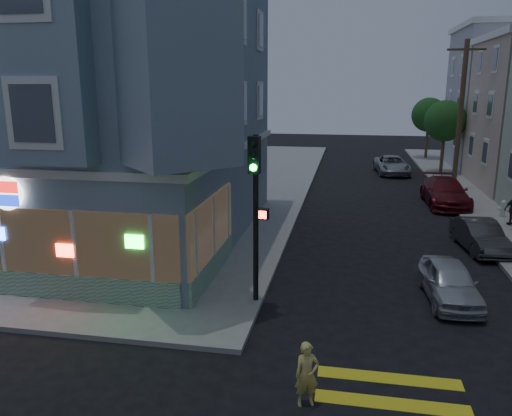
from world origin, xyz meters
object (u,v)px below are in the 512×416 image
(running_child, at_px, (307,374))
(parked_car_a, at_px, (450,282))
(fire_hydrant, at_px, (503,208))
(parked_car_b, at_px, (480,236))
(traffic_signal, at_px, (256,192))
(parked_car_d, at_px, (392,165))
(street_tree_near, at_px, (445,121))
(parked_car_c, at_px, (445,192))
(utility_pole, at_px, (460,113))
(street_tree_far, at_px, (429,115))

(running_child, height_order, parked_car_a, running_child)
(parked_car_a, distance_m, fire_hydrant, 11.45)
(parked_car_b, xyz_separation_m, traffic_signal, (-7.88, -6.79, 2.91))
(parked_car_b, relative_size, parked_car_d, 0.77)
(parked_car_a, relative_size, traffic_signal, 0.72)
(street_tree_near, distance_m, parked_car_c, 11.02)
(utility_pole, height_order, parked_car_c, utility_pole)
(street_tree_far, bearing_deg, parked_car_c, -94.65)
(parked_car_a, bearing_deg, street_tree_far, 79.98)
(street_tree_near, relative_size, parked_car_b, 1.43)
(parked_car_a, bearing_deg, fire_hydrant, 63.88)
(street_tree_near, bearing_deg, traffic_signal, -110.47)
(parked_car_b, height_order, traffic_signal, traffic_signal)
(street_tree_far, bearing_deg, parked_car_d, -113.04)
(traffic_signal, bearing_deg, street_tree_far, 78.86)
(parked_car_c, distance_m, traffic_signal, 16.89)
(parked_car_b, xyz_separation_m, parked_car_d, (-2.10, 17.87, 0.06))
(parked_car_d, bearing_deg, street_tree_far, 61.22)
(street_tree_near, bearing_deg, street_tree_far, 90.00)
(parked_car_d, height_order, fire_hydrant, parked_car_d)
(utility_pole, bearing_deg, parked_car_c, -106.31)
(street_tree_far, relative_size, parked_car_d, 1.10)
(running_child, xyz_separation_m, traffic_signal, (-1.92, 4.51, 2.82))
(running_child, distance_m, parked_car_c, 20.10)
(running_child, relative_size, parked_car_a, 0.39)
(street_tree_near, bearing_deg, parked_car_d, -172.62)
(parked_car_b, distance_m, fire_hydrant, 5.76)
(running_child, relative_size, parked_car_b, 0.38)
(street_tree_near, bearing_deg, utility_pole, -91.91)
(utility_pole, xyz_separation_m, traffic_signal, (-9.18, -19.13, -1.28))
(parked_car_c, relative_size, fire_hydrant, 6.21)
(utility_pole, distance_m, parked_car_c, 6.15)
(street_tree_near, height_order, traffic_signal, street_tree_near)
(parked_car_a, height_order, traffic_signal, traffic_signal)
(utility_pole, xyz_separation_m, parked_car_a, (-3.40, -17.63, -4.19))
(street_tree_far, height_order, parked_car_a, street_tree_far)
(parked_car_c, bearing_deg, street_tree_far, 83.56)
(parked_car_b, height_order, parked_car_d, parked_car_d)
(traffic_signal, bearing_deg, running_child, -62.31)
(street_tree_far, height_order, running_child, street_tree_far)
(parked_car_a, xyz_separation_m, parked_car_d, (0.00, 23.17, 0.06))
(running_child, xyz_separation_m, fire_hydrant, (8.26, 16.58, -0.11))
(utility_pole, bearing_deg, parked_car_d, 121.57)
(street_tree_far, bearing_deg, street_tree_near, -90.00)
(traffic_signal, bearing_deg, parked_car_b, 45.42)
(utility_pole, distance_m, running_child, 25.07)
(parked_car_c, xyz_separation_m, fire_hydrant, (2.30, -2.61, -0.16))
(utility_pole, relative_size, running_child, 6.45)
(street_tree_far, bearing_deg, traffic_signal, -105.81)
(utility_pole, bearing_deg, parked_car_a, -100.91)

